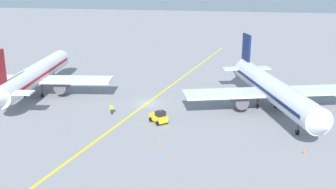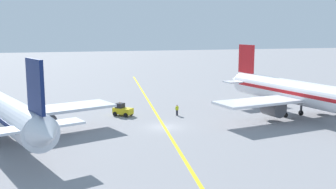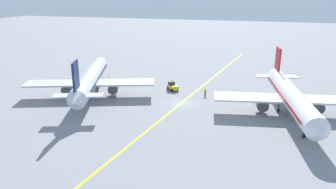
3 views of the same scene
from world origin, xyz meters
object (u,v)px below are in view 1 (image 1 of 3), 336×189
airplane_at_gate (35,75)px  ground_crew_worker (112,109)px  traffic_cone_mid_apron (160,143)px  airplane_adjacent_stand (272,89)px  traffic_cone_near_nose (304,152)px  baggage_tug_white (159,117)px

airplane_at_gate → ground_crew_worker: size_ratio=21.09×
airplane_at_gate → traffic_cone_mid_apron: airplane_at_gate is taller
airplane_adjacent_stand → traffic_cone_near_nose: bearing=-77.3°
baggage_tug_white → airplane_at_gate: bearing=159.5°
airplane_adjacent_stand → traffic_cone_mid_apron: 22.41m
airplane_adjacent_stand → ground_crew_worker: size_ratio=20.51×
airplane_adjacent_stand → traffic_cone_near_nose: size_ratio=62.65×
airplane_at_gate → traffic_cone_mid_apron: size_ratio=64.42×
baggage_tug_white → traffic_cone_mid_apron: size_ratio=5.82×
baggage_tug_white → traffic_cone_mid_apron: (2.06, -7.90, -0.63)m
baggage_tug_white → ground_crew_worker: 8.47m
airplane_adjacent_stand → ground_crew_worker: (-24.49, -6.86, -2.80)m
traffic_cone_near_nose → traffic_cone_mid_apron: size_ratio=1.00×
traffic_cone_near_nose → traffic_cone_mid_apron: 17.84m
airplane_adjacent_stand → baggage_tug_white: (-16.31, -9.06, -2.81)m
ground_crew_worker → traffic_cone_mid_apron: bearing=-44.6°
ground_crew_worker → traffic_cone_near_nose: ground_crew_worker is taller
baggage_tug_white → traffic_cone_near_nose: 20.99m
airplane_adjacent_stand → baggage_tug_white: airplane_adjacent_stand is taller
ground_crew_worker → airplane_at_gate: bearing=157.0°
airplane_adjacent_stand → traffic_cone_near_nose: 16.57m
airplane_at_gate → airplane_adjacent_stand: size_ratio=1.03×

